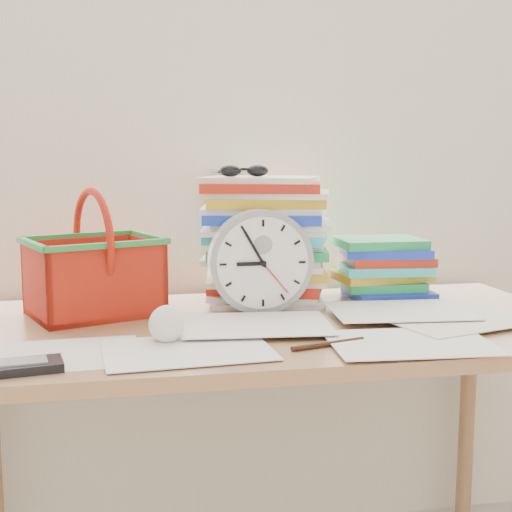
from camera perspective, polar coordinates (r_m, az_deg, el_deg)
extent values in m
cube|color=silver|center=(1.95, -1.51, 14.99)|extent=(4.00, 0.04, 2.70)
cube|color=white|center=(1.92, -1.40, 13.58)|extent=(2.40, 0.01, 2.50)
cube|color=#966B46|center=(1.59, 0.98, -5.83)|extent=(1.40, 0.70, 0.03)
cylinder|color=#966B46|center=(2.19, 16.51, -12.46)|extent=(0.04, 0.04, 0.72)
cylinder|color=gray|center=(1.65, 0.37, -0.44)|extent=(0.24, 0.05, 0.24)
sphere|color=white|center=(1.42, -7.20, -5.40)|extent=(0.08, 0.08, 0.08)
cylinder|color=black|center=(1.39, 5.79, -7.02)|extent=(0.16, 0.05, 0.01)
cube|color=black|center=(1.30, -18.69, -8.43)|extent=(0.17, 0.10, 0.02)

